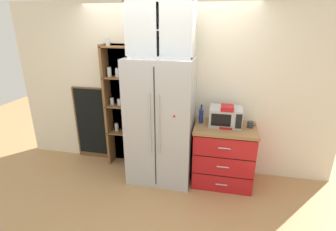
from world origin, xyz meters
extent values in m
plane|color=tan|center=(0.00, 0.00, 0.00)|extent=(10.68, 10.68, 0.00)
cube|color=silver|center=(0.00, 0.40, 1.27)|extent=(4.98, 0.10, 2.55)
cube|color=#B7BABF|center=(0.00, 0.00, 0.90)|extent=(0.91, 0.70, 1.81)
cube|color=black|center=(0.00, -0.35, 0.90)|extent=(0.01, 0.01, 1.67)
cylinder|color=#B7BABF|center=(-0.06, -0.36, 1.00)|extent=(0.02, 0.02, 0.81)
cylinder|color=#B7BABF|center=(0.06, -0.36, 1.00)|extent=(0.02, 0.02, 0.81)
cube|color=red|center=(0.26, -0.35, 1.12)|extent=(0.02, 0.01, 0.02)
cube|color=brown|center=(-0.72, 0.37, 0.97)|extent=(0.49, 0.04, 1.95)
cube|color=brown|center=(-0.93, 0.23, 0.97)|extent=(0.04, 0.24, 1.95)
cube|color=brown|center=(-0.52, 0.23, 0.97)|extent=(0.04, 0.24, 1.95)
cube|color=brown|center=(-0.72, 0.23, 0.56)|extent=(0.43, 0.24, 0.02)
cylinder|color=silver|center=(-0.81, 0.25, 0.63)|extent=(0.06, 0.06, 0.12)
cylinder|color=#2D2D2D|center=(-0.81, 0.25, 0.61)|extent=(0.05, 0.05, 0.08)
cylinder|color=#B2B2B7|center=(-0.81, 0.25, 0.70)|extent=(0.06, 0.06, 0.01)
cylinder|color=silver|center=(-0.64, 0.25, 0.62)|extent=(0.06, 0.06, 0.10)
cylinder|color=brown|center=(-0.64, 0.25, 0.61)|extent=(0.05, 0.05, 0.07)
cylinder|color=#B2B2B7|center=(-0.64, 0.25, 0.68)|extent=(0.06, 0.06, 0.01)
cube|color=brown|center=(-0.72, 0.23, 1.01)|extent=(0.43, 0.24, 0.02)
cylinder|color=silver|center=(-0.85, 0.23, 1.07)|extent=(0.06, 0.06, 0.10)
cylinder|color=#382316|center=(-0.85, 0.23, 1.06)|extent=(0.05, 0.05, 0.07)
cylinder|color=#B2B2B7|center=(-0.85, 0.23, 1.13)|extent=(0.06, 0.06, 0.01)
cylinder|color=silver|center=(-0.73, 0.23, 1.07)|extent=(0.07, 0.07, 0.10)
cylinder|color=#CCB78C|center=(-0.73, 0.23, 1.05)|extent=(0.06, 0.06, 0.06)
cylinder|color=#B2B2B7|center=(-0.73, 0.23, 1.12)|extent=(0.07, 0.07, 0.01)
cylinder|color=silver|center=(-0.61, 0.24, 1.08)|extent=(0.07, 0.07, 0.13)
cylinder|color=white|center=(-0.61, 0.24, 1.07)|extent=(0.06, 0.06, 0.09)
cylinder|color=#B2B2B7|center=(-0.61, 0.24, 1.16)|extent=(0.07, 0.07, 0.01)
cube|color=brown|center=(-0.72, 0.23, 1.46)|extent=(0.43, 0.24, 0.02)
cylinder|color=silver|center=(-0.85, 0.22, 1.54)|extent=(0.06, 0.06, 0.13)
cylinder|color=white|center=(-0.85, 0.22, 1.52)|extent=(0.06, 0.06, 0.09)
cylinder|color=#B2B2B7|center=(-0.85, 0.22, 1.61)|extent=(0.06, 0.06, 0.01)
cylinder|color=silver|center=(-0.72, 0.23, 1.53)|extent=(0.06, 0.06, 0.13)
cylinder|color=#B77A38|center=(-0.72, 0.23, 1.51)|extent=(0.05, 0.05, 0.09)
cylinder|color=#B2B2B7|center=(-0.72, 0.23, 1.60)|extent=(0.06, 0.06, 0.01)
cylinder|color=silver|center=(-0.60, 0.22, 1.52)|extent=(0.08, 0.08, 0.11)
cylinder|color=beige|center=(-0.60, 0.22, 1.51)|extent=(0.07, 0.07, 0.08)
cylinder|color=#B2B2B7|center=(-0.60, 0.22, 1.59)|extent=(0.08, 0.08, 0.01)
cube|color=brown|center=(-0.72, 0.23, 1.91)|extent=(0.43, 0.24, 0.02)
cylinder|color=silver|center=(-0.85, 0.25, 1.97)|extent=(0.06, 0.06, 0.10)
cylinder|color=#E0C67F|center=(-0.85, 0.25, 1.95)|extent=(0.05, 0.05, 0.07)
cylinder|color=#B2B2B7|center=(-0.85, 0.25, 2.02)|extent=(0.06, 0.06, 0.01)
cube|color=red|center=(0.91, 0.05, 0.42)|extent=(0.83, 0.61, 0.84)
cube|color=#9E7042|center=(0.91, 0.05, 0.86)|extent=(0.86, 0.64, 0.04)
cube|color=black|center=(0.91, -0.26, 0.27)|extent=(0.81, 0.00, 0.01)
cube|color=silver|center=(0.91, -0.27, 0.14)|extent=(0.16, 0.01, 0.01)
cube|color=black|center=(0.91, -0.26, 0.55)|extent=(0.81, 0.00, 0.01)
cube|color=silver|center=(0.91, -0.27, 0.42)|extent=(0.16, 0.01, 0.01)
cube|color=black|center=(0.91, -0.26, 0.83)|extent=(0.81, 0.00, 0.01)
cube|color=silver|center=(0.91, -0.27, 0.70)|extent=(0.16, 0.01, 0.01)
cube|color=#B7BABF|center=(0.90, 0.10, 1.01)|extent=(0.44, 0.32, 0.26)
cube|color=black|center=(0.84, -0.07, 1.01)|extent=(0.26, 0.01, 0.17)
cube|color=black|center=(1.07, -0.07, 1.01)|extent=(0.08, 0.01, 0.20)
cube|color=red|center=(0.91, 0.03, 0.90)|extent=(0.17, 0.20, 0.03)
cube|color=red|center=(0.91, 0.10, 1.03)|extent=(0.17, 0.06, 0.30)
cube|color=red|center=(0.91, 0.03, 1.16)|extent=(0.17, 0.20, 0.06)
cylinder|color=black|center=(0.91, 0.02, 0.97)|extent=(0.11, 0.11, 0.12)
cylinder|color=#2D2D33|center=(1.24, 0.08, 0.92)|extent=(0.09, 0.09, 0.08)
torus|color=#2D2D33|center=(1.29, 0.08, 0.93)|extent=(0.05, 0.01, 0.05)
cylinder|color=navy|center=(0.56, 0.11, 0.98)|extent=(0.06, 0.06, 0.19)
cone|color=navy|center=(0.56, 0.11, 1.08)|extent=(0.06, 0.06, 0.04)
cylinder|color=navy|center=(0.56, 0.11, 1.11)|extent=(0.03, 0.03, 0.07)
cylinder|color=black|center=(0.56, 0.11, 1.15)|extent=(0.03, 0.03, 0.01)
cube|color=silver|center=(0.00, 0.17, 2.15)|extent=(0.88, 0.02, 0.68)
cube|color=silver|center=(0.00, 0.02, 2.48)|extent=(0.88, 0.32, 0.02)
cube|color=silver|center=(0.00, 0.02, 1.82)|extent=(0.88, 0.32, 0.02)
cube|color=silver|center=(-0.43, 0.02, 2.15)|extent=(0.02, 0.32, 0.68)
cube|color=silver|center=(0.43, 0.02, 2.15)|extent=(0.02, 0.32, 0.68)
cube|color=silver|center=(0.00, 0.02, 2.15)|extent=(0.85, 0.30, 0.02)
cube|color=silver|center=(-0.22, -0.13, 2.15)|extent=(0.40, 0.01, 0.64)
cube|color=silver|center=(0.22, -0.13, 2.15)|extent=(0.40, 0.01, 0.64)
cylinder|color=silver|center=(-0.31, 0.02, 1.83)|extent=(0.05, 0.05, 0.00)
cylinder|color=silver|center=(-0.31, 0.02, 1.86)|extent=(0.01, 0.01, 0.07)
cone|color=silver|center=(-0.31, 0.02, 1.92)|extent=(0.06, 0.06, 0.05)
cylinder|color=silver|center=(-0.10, 0.02, 1.83)|extent=(0.05, 0.05, 0.00)
cylinder|color=silver|center=(-0.10, 0.02, 1.86)|extent=(0.01, 0.01, 0.07)
cone|color=silver|center=(-0.10, 0.02, 1.92)|extent=(0.06, 0.06, 0.05)
cylinder|color=silver|center=(0.10, 0.02, 1.83)|extent=(0.05, 0.05, 0.00)
cylinder|color=silver|center=(0.10, 0.02, 1.86)|extent=(0.01, 0.01, 0.07)
cone|color=silver|center=(0.10, 0.02, 1.92)|extent=(0.06, 0.06, 0.05)
cylinder|color=silver|center=(0.31, 0.02, 1.83)|extent=(0.05, 0.05, 0.00)
cylinder|color=silver|center=(0.31, 0.02, 1.86)|extent=(0.01, 0.01, 0.07)
cone|color=silver|center=(0.31, 0.02, 1.92)|extent=(0.06, 0.06, 0.05)
cylinder|color=white|center=(-0.26, 0.02, 2.19)|extent=(0.06, 0.06, 0.07)
cylinder|color=white|center=(0.00, 0.02, 2.19)|extent=(0.06, 0.06, 0.07)
cylinder|color=white|center=(0.26, 0.02, 2.19)|extent=(0.06, 0.06, 0.07)
cube|color=brown|center=(-1.29, 0.33, 0.63)|extent=(0.60, 0.04, 1.25)
cube|color=black|center=(-1.29, 0.31, 0.66)|extent=(0.54, 0.01, 1.15)
camera|label=1|loc=(0.81, -3.30, 2.23)|focal=27.07mm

